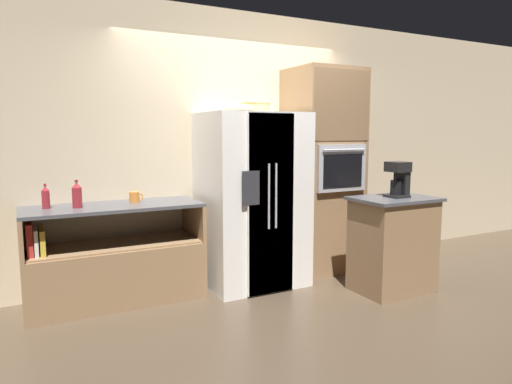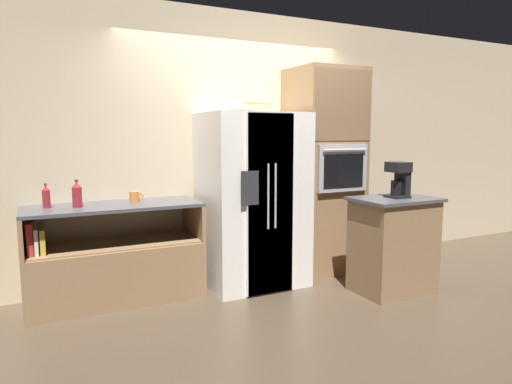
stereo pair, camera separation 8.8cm
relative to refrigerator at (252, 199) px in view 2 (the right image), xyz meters
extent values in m
plane|color=#4C3D2D|center=(0.00, -0.06, -0.87)|extent=(20.00, 20.00, 0.00)
cube|color=beige|center=(0.00, 0.44, 0.53)|extent=(12.00, 0.06, 2.80)
cube|color=#93704C|center=(-1.34, 0.10, -0.60)|extent=(1.54, 0.61, 0.52)
cube|color=#93704C|center=(-1.34, 0.10, -0.33)|extent=(1.48, 0.56, 0.02)
cube|color=#93704C|center=(-2.09, 0.10, -0.17)|extent=(0.04, 0.61, 0.34)
cube|color=#93704C|center=(-0.59, 0.10, -0.17)|extent=(0.04, 0.61, 0.34)
cube|color=#4C4C51|center=(-1.34, 0.10, 0.01)|extent=(1.54, 0.61, 0.03)
cube|color=#B72D28|center=(-2.03, 0.07, -0.19)|extent=(0.05, 0.34, 0.27)
cube|color=silver|center=(-1.98, 0.07, -0.22)|extent=(0.03, 0.37, 0.22)
cube|color=gold|center=(-1.93, 0.07, -0.22)|extent=(0.04, 0.38, 0.21)
cube|color=white|center=(0.00, 0.01, 0.00)|extent=(0.97, 0.80, 1.73)
cube|color=white|center=(-0.01, -0.40, 0.00)|extent=(0.48, 0.02, 1.70)
cube|color=white|center=(0.01, -0.40, 0.00)|extent=(0.48, 0.02, 1.70)
cylinder|color=#B2B2B7|center=(-0.04, -0.42, 0.09)|extent=(0.02, 0.02, 0.61)
cylinder|color=#B2B2B7|center=(0.04, -0.42, 0.09)|extent=(0.02, 0.02, 0.61)
cube|color=#2D2D33|center=(-0.22, -0.41, 0.17)|extent=(0.18, 0.01, 0.31)
cube|color=#93704C|center=(0.92, 0.08, 0.24)|extent=(0.74, 0.65, 2.22)
cube|color=#ADADB2|center=(0.92, -0.26, 0.30)|extent=(0.61, 0.04, 0.49)
cube|color=black|center=(0.92, -0.28, 0.27)|extent=(0.50, 0.01, 0.34)
cylinder|color=#B2B2B7|center=(0.92, -0.30, 0.49)|extent=(0.53, 0.02, 0.02)
cube|color=olive|center=(0.92, -0.25, 0.95)|extent=(0.69, 0.01, 0.73)
cube|color=#93704C|center=(1.11, -0.84, -0.42)|extent=(0.72, 0.52, 0.89)
cube|color=#4C4C51|center=(1.11, -0.84, 0.04)|extent=(0.78, 0.56, 0.03)
cylinder|color=tan|center=(0.09, 0.09, 0.92)|extent=(0.29, 0.29, 0.10)
torus|color=tan|center=(0.09, 0.09, 0.97)|extent=(0.30, 0.30, 0.02)
ellipsoid|color=beige|center=(-0.15, -0.03, 0.90)|extent=(0.30, 0.30, 0.08)
cylinder|color=maroon|center=(-1.88, 0.17, 0.10)|extent=(0.07, 0.07, 0.15)
cone|color=maroon|center=(-1.88, 0.17, 0.20)|extent=(0.07, 0.07, 0.04)
cylinder|color=maroon|center=(-1.88, 0.17, 0.23)|extent=(0.02, 0.02, 0.02)
cylinder|color=maroon|center=(-1.64, 0.09, 0.11)|extent=(0.08, 0.08, 0.17)
cone|color=maroon|center=(-1.64, 0.09, 0.22)|extent=(0.08, 0.08, 0.04)
cylinder|color=maroon|center=(-1.64, 0.09, 0.26)|extent=(0.03, 0.03, 0.02)
cylinder|color=orange|center=(-1.14, 0.17, 0.08)|extent=(0.09, 0.09, 0.10)
torus|color=orange|center=(-1.09, 0.17, 0.08)|extent=(0.07, 0.01, 0.07)
cube|color=black|center=(1.13, -0.84, 0.07)|extent=(0.18, 0.19, 0.02)
cylinder|color=black|center=(1.11, -0.84, 0.15)|extent=(0.11, 0.11, 0.14)
cube|color=black|center=(1.19, -0.84, 0.23)|extent=(0.06, 0.16, 0.34)
cube|color=black|center=(1.13, -0.84, 0.35)|extent=(0.18, 0.19, 0.10)
camera|label=1|loc=(-2.06, -4.06, 0.67)|focal=32.00mm
camera|label=2|loc=(-1.98, -4.10, 0.67)|focal=32.00mm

